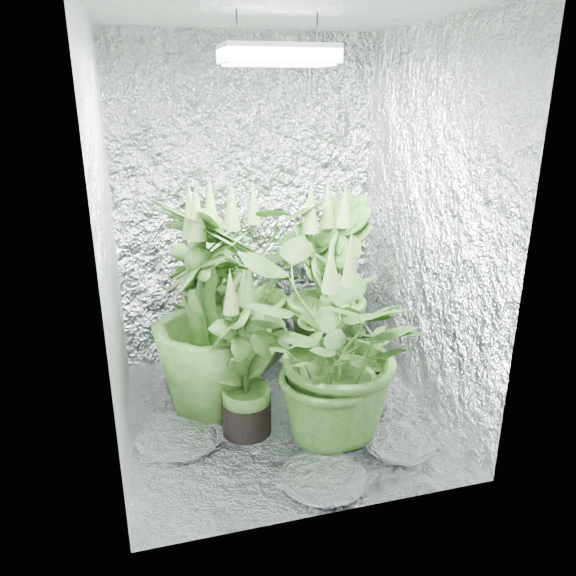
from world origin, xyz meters
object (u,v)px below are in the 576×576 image
Objects in this scene: plant_d at (210,310)px; circulation_fan at (362,353)px; grow_lamp at (278,55)px; plant_e at (336,351)px; plant_c at (327,290)px; plant_b at (206,305)px; plant_a at (241,283)px; plant_f at (245,361)px.

plant_d is 1.02m from circulation_fan.
plant_e is at bearing -56.44° from grow_lamp.
plant_d is (-0.34, 0.15, -1.24)m from grow_lamp.
grow_lamp is 0.44× the size of plant_e.
plant_c reaches higher than plant_e.
plant_d reaches higher than plant_b.
plant_a is 0.27m from plant_b.
plant_f is at bearing -139.64° from plant_c.
plant_b is 1.16× the size of plant_f.
plant_e is 0.76m from circulation_fan.
plant_a is 0.98× the size of plant_d.
plant_b is 0.83× the size of plant_d.
grow_lamp is 1.43m from plant_a.
plant_e is at bearing -143.24° from circulation_fan.
plant_d is (-0.02, -0.38, 0.12)m from plant_b.
plant_b reaches higher than plant_e.
plant_a is at bearing 153.00° from plant_c.
plant_b is (-0.32, 0.53, -1.35)m from grow_lamp.
plant_e reaches higher than plant_f.
plant_a is 0.55m from plant_d.
grow_lamp reaches higher than plant_b.
plant_b is 0.88× the size of plant_c.
grow_lamp is at bearing -24.05° from plant_d.
plant_e is 0.46m from plant_f.
circulation_fan is at bearing 55.91° from plant_e.
plant_a is 3.15× the size of circulation_fan.
plant_c is 1.33× the size of plant_f.
grow_lamp is at bearing -82.65° from plant_a.
plant_a is (-0.08, 0.64, -1.28)m from grow_lamp.
plant_d is at bearing 139.86° from plant_e.
circulation_fan is (0.92, 0.11, -0.42)m from plant_d.
plant_f is at bearing -150.27° from grow_lamp.
plant_b is 0.99m from circulation_fan.
plant_a is at bearing 97.35° from grow_lamp.
plant_f is 0.91m from circulation_fan.
plant_a is 1.19× the size of plant_b.
grow_lamp is 1.78m from circulation_fan.
plant_a reaches higher than plant_e.
grow_lamp is at bearing 29.73° from plant_f.
plant_d is at bearing 115.79° from plant_f.
plant_b is 0.66m from plant_f.
plant_e is (0.52, -0.83, 0.02)m from plant_b.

